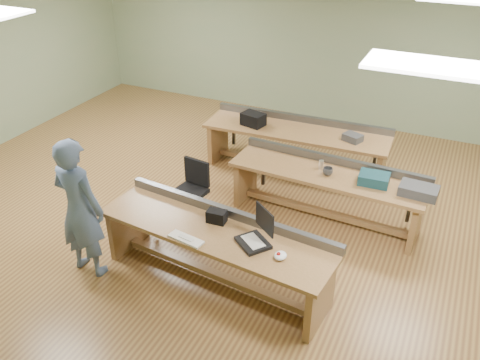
{
  "coord_description": "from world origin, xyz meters",
  "views": [
    {
      "loc": [
        2.68,
        -5.64,
        4.18
      ],
      "look_at": [
        0.35,
        -0.6,
        0.97
      ],
      "focal_mm": 38.0,
      "sensor_mm": 36.0,
      "label": 1
    }
  ],
  "objects_px": {
    "camera_bag": "(217,216)",
    "parts_bin_teal": "(374,179)",
    "workbench_mid": "(327,184)",
    "mug": "(328,171)",
    "workbench_front": "(216,243)",
    "workbench_back": "(296,140)",
    "drinks_can": "(321,164)",
    "task_chair": "(191,200)",
    "parts_bin_grey": "(419,191)",
    "person": "(80,208)",
    "laptop_base": "(253,243)"
  },
  "relations": [
    {
      "from": "person",
      "to": "task_chair",
      "type": "distance_m",
      "value": 1.73
    },
    {
      "from": "camera_bag",
      "to": "parts_bin_teal",
      "type": "height_order",
      "value": "camera_bag"
    },
    {
      "from": "workbench_back",
      "to": "parts_bin_grey",
      "type": "bearing_deg",
      "value": -34.36
    },
    {
      "from": "camera_bag",
      "to": "mug",
      "type": "bearing_deg",
      "value": 57.8
    },
    {
      "from": "parts_bin_teal",
      "to": "mug",
      "type": "bearing_deg",
      "value": -176.99
    },
    {
      "from": "drinks_can",
      "to": "laptop_base",
      "type": "bearing_deg",
      "value": -94.74
    },
    {
      "from": "parts_bin_grey",
      "to": "workbench_mid",
      "type": "bearing_deg",
      "value": 175.07
    },
    {
      "from": "workbench_mid",
      "to": "drinks_can",
      "type": "xyz_separation_m",
      "value": [
        -0.13,
        0.06,
        0.26
      ]
    },
    {
      "from": "workbench_mid",
      "to": "camera_bag",
      "type": "height_order",
      "value": "camera_bag"
    },
    {
      "from": "workbench_back",
      "to": "laptop_base",
      "type": "bearing_deg",
      "value": -82.08
    },
    {
      "from": "workbench_front",
      "to": "parts_bin_grey",
      "type": "xyz_separation_m",
      "value": [
        2.01,
        1.77,
        0.26
      ]
    },
    {
      "from": "task_chair",
      "to": "camera_bag",
      "type": "bearing_deg",
      "value": -37.51
    },
    {
      "from": "workbench_front",
      "to": "workbench_back",
      "type": "bearing_deg",
      "value": 97.37
    },
    {
      "from": "parts_bin_grey",
      "to": "mug",
      "type": "bearing_deg",
      "value": 178.93
    },
    {
      "from": "parts_bin_grey",
      "to": "workbench_front",
      "type": "bearing_deg",
      "value": -138.68
    },
    {
      "from": "laptop_base",
      "to": "parts_bin_teal",
      "type": "distance_m",
      "value": 2.11
    },
    {
      "from": "task_chair",
      "to": "drinks_can",
      "type": "xyz_separation_m",
      "value": [
        1.59,
        0.91,
        0.48
      ]
    },
    {
      "from": "workbench_front",
      "to": "workbench_mid",
      "type": "relative_size",
      "value": 1.07
    },
    {
      "from": "task_chair",
      "to": "drinks_can",
      "type": "bearing_deg",
      "value": 37.58
    },
    {
      "from": "workbench_back",
      "to": "parts_bin_grey",
      "type": "xyz_separation_m",
      "value": [
        2.09,
        -1.29,
        0.26
      ]
    },
    {
      "from": "task_chair",
      "to": "mug",
      "type": "relative_size",
      "value": 6.55
    },
    {
      "from": "workbench_mid",
      "to": "parts_bin_teal",
      "type": "height_order",
      "value": "parts_bin_teal"
    },
    {
      "from": "person",
      "to": "workbench_mid",
      "type": "bearing_deg",
      "value": -132.1
    },
    {
      "from": "workbench_mid",
      "to": "workbench_back",
      "type": "distance_m",
      "value": 1.48
    },
    {
      "from": "task_chair",
      "to": "parts_bin_grey",
      "type": "bearing_deg",
      "value": 22.17
    },
    {
      "from": "workbench_mid",
      "to": "camera_bag",
      "type": "relative_size",
      "value": 12.27
    },
    {
      "from": "workbench_mid",
      "to": "person",
      "type": "relative_size",
      "value": 1.53
    },
    {
      "from": "workbench_mid",
      "to": "task_chair",
      "type": "relative_size",
      "value": 3.07
    },
    {
      "from": "person",
      "to": "camera_bag",
      "type": "relative_size",
      "value": 8.02
    },
    {
      "from": "laptop_base",
      "to": "camera_bag",
      "type": "bearing_deg",
      "value": -164.14
    },
    {
      "from": "workbench_mid",
      "to": "laptop_base",
      "type": "bearing_deg",
      "value": -95.9
    },
    {
      "from": "workbench_front",
      "to": "task_chair",
      "type": "distance_m",
      "value": 1.4
    },
    {
      "from": "parts_bin_grey",
      "to": "mug",
      "type": "distance_m",
      "value": 1.21
    },
    {
      "from": "workbench_back",
      "to": "drinks_can",
      "type": "distance_m",
      "value": 1.38
    },
    {
      "from": "task_chair",
      "to": "parts_bin_teal",
      "type": "relative_size",
      "value": 2.3
    },
    {
      "from": "person",
      "to": "task_chair",
      "type": "relative_size",
      "value": 2.01
    },
    {
      "from": "mug",
      "to": "workbench_front",
      "type": "bearing_deg",
      "value": -114.23
    },
    {
      "from": "workbench_mid",
      "to": "camera_bag",
      "type": "distance_m",
      "value": 1.95
    },
    {
      "from": "person",
      "to": "drinks_can",
      "type": "distance_m",
      "value": 3.28
    },
    {
      "from": "person",
      "to": "drinks_can",
      "type": "bearing_deg",
      "value": -129.86
    },
    {
      "from": "laptop_base",
      "to": "task_chair",
      "type": "xyz_separation_m",
      "value": [
        -1.43,
        1.09,
        -0.44
      ]
    },
    {
      "from": "workbench_back",
      "to": "person",
      "type": "relative_size",
      "value": 1.69
    },
    {
      "from": "workbench_back",
      "to": "parts_bin_teal",
      "type": "distance_m",
      "value": 1.97
    },
    {
      "from": "workbench_mid",
      "to": "person",
      "type": "height_order",
      "value": "person"
    },
    {
      "from": "workbench_front",
      "to": "parts_bin_teal",
      "type": "distance_m",
      "value": 2.33
    },
    {
      "from": "laptop_base",
      "to": "parts_bin_grey",
      "type": "distance_m",
      "value": 2.38
    },
    {
      "from": "workbench_back",
      "to": "person",
      "type": "distance_m",
      "value": 3.86
    },
    {
      "from": "task_chair",
      "to": "parts_bin_teal",
      "type": "xyz_separation_m",
      "value": [
        2.35,
        0.8,
        0.49
      ]
    },
    {
      "from": "workbench_front",
      "to": "workbench_mid",
      "type": "bearing_deg",
      "value": 72.89
    },
    {
      "from": "task_chair",
      "to": "parts_bin_grey",
      "type": "relative_size",
      "value": 1.88
    }
  ]
}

